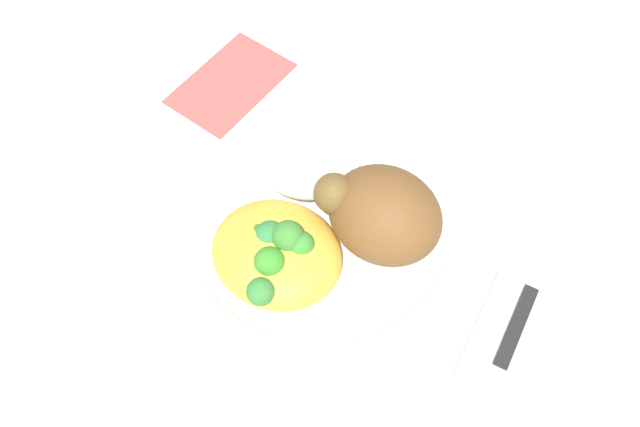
% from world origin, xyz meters
% --- Properties ---
extents(ground_plane, '(2.00, 2.00, 0.00)m').
position_xyz_m(ground_plane, '(0.00, 0.00, 0.00)').
color(ground_plane, silver).
extents(plate, '(0.25, 0.25, 0.02)m').
position_xyz_m(plate, '(0.00, 0.00, 0.01)').
color(plate, white).
rests_on(plate, ground_plane).
extents(roasted_chicken, '(0.11, 0.08, 0.08)m').
position_xyz_m(roasted_chicken, '(-0.05, -0.01, 0.06)').
color(roasted_chicken, brown).
rests_on(roasted_chicken, plate).
extents(rice_pile, '(0.10, 0.09, 0.04)m').
position_xyz_m(rice_pile, '(0.04, -0.04, 0.04)').
color(rice_pile, white).
rests_on(rice_pile, plate).
extents(mac_cheese_with_broccoli, '(0.11, 0.10, 0.05)m').
position_xyz_m(mac_cheese_with_broccoli, '(0.01, 0.06, 0.04)').
color(mac_cheese_with_broccoli, gold).
rests_on(mac_cheese_with_broccoli, plate).
extents(fork, '(0.03, 0.14, 0.01)m').
position_xyz_m(fork, '(-0.17, 0.02, 0.00)').
color(fork, '#B2B2B7').
rests_on(fork, ground_plane).
extents(knife, '(0.03, 0.19, 0.01)m').
position_xyz_m(knife, '(-0.19, 0.03, 0.00)').
color(knife, black).
rests_on(knife, ground_plane).
extents(napkin, '(0.09, 0.13, 0.00)m').
position_xyz_m(napkin, '(0.18, -0.10, 0.00)').
color(napkin, '#DB4C47').
rests_on(napkin, ground_plane).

